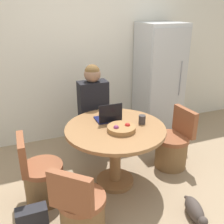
# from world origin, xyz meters

# --- Properties ---
(ground_plane) EXTENTS (12.00, 12.00, 0.00)m
(ground_plane) POSITION_xyz_m (0.00, 0.00, 0.00)
(ground_plane) COLOR #9E8466
(wall_back) EXTENTS (7.00, 0.06, 2.60)m
(wall_back) POSITION_xyz_m (0.00, 1.66, 1.30)
(wall_back) COLOR silver
(wall_back) RESTS_ON ground_plane
(refrigerator) EXTENTS (0.66, 0.64, 1.82)m
(refrigerator) POSITION_xyz_m (1.22, 1.30, 0.91)
(refrigerator) COLOR silver
(refrigerator) RESTS_ON ground_plane
(dining_table) EXTENTS (1.16, 1.16, 0.77)m
(dining_table) POSITION_xyz_m (-0.00, 0.18, 0.59)
(dining_table) COLOR olive
(dining_table) RESTS_ON ground_plane
(chair_left_side) EXTENTS (0.45, 0.45, 0.81)m
(chair_left_side) POSITION_xyz_m (-0.88, 0.20, 0.27)
(chair_left_side) COLOR brown
(chair_left_side) RESTS_ON ground_plane
(chair_near_left_corner) EXTENTS (0.52, 0.52, 0.81)m
(chair_near_left_corner) POSITION_xyz_m (-0.60, -0.46, 0.27)
(chair_near_left_corner) COLOR brown
(chair_near_left_corner) RESTS_ON ground_plane
(chair_right_side) EXTENTS (0.46, 0.45, 0.81)m
(chair_right_side) POSITION_xyz_m (0.87, 0.26, 0.27)
(chair_right_side) COLOR brown
(chair_right_side) RESTS_ON ground_plane
(person_seated) EXTENTS (0.40, 0.37, 1.34)m
(person_seated) POSITION_xyz_m (-0.03, 0.99, 0.75)
(person_seated) COLOR #2D2D38
(person_seated) RESTS_ON ground_plane
(laptop) EXTENTS (0.29, 0.23, 0.24)m
(laptop) POSITION_xyz_m (-0.01, 0.38, 0.82)
(laptop) COLOR #141947
(laptop) RESTS_ON dining_table
(fruit_bowl) EXTENTS (0.32, 0.32, 0.09)m
(fruit_bowl) POSITION_xyz_m (0.03, 0.07, 0.80)
(fruit_bowl) COLOR olive
(fruit_bowl) RESTS_ON dining_table
(coffee_cup) EXTENTS (0.08, 0.08, 0.10)m
(coffee_cup) POSITION_xyz_m (0.33, 0.16, 0.82)
(coffee_cup) COLOR #383333
(coffee_cup) RESTS_ON dining_table
(cat) EXTENTS (0.23, 0.47, 0.19)m
(cat) POSITION_xyz_m (0.55, -0.66, 0.10)
(cat) COLOR #473D38
(cat) RESTS_ON ground_plane
(handbag) EXTENTS (0.30, 0.14, 0.26)m
(handbag) POSITION_xyz_m (-1.03, -0.22, 0.13)
(handbag) COLOR #232328
(handbag) RESTS_ON ground_plane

